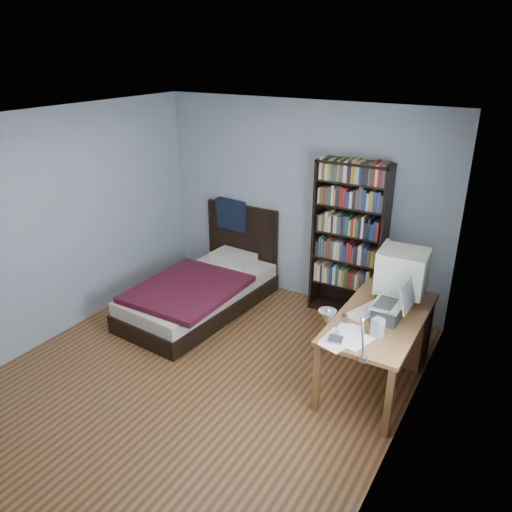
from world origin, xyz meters
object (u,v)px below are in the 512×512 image
object	(u,v)px
crt_monitor	(401,271)
soda_can	(378,296)
bookshelf	(349,240)
desk_lamp	(334,322)
speaker	(377,328)
keyboard	(369,311)
bed	(203,289)
laptop	(389,310)
desk	(390,326)

from	to	relation	value
crt_monitor	soda_can	xyz separation A→B (m)	(-0.15, -0.18, -0.23)
crt_monitor	bookshelf	bearing A→B (deg)	137.98
desk_lamp	bookshelf	distance (m)	2.47
speaker	soda_can	distance (m)	0.65
keyboard	bed	xyz separation A→B (m)	(-2.22, 0.35, -0.49)
keyboard	laptop	bearing A→B (deg)	4.72
desk_lamp	bed	size ratio (longest dim) A/B	0.30
desk_lamp	speaker	bearing A→B (deg)	82.82
keyboard	desk_lamp	bearing A→B (deg)	-66.52
keyboard	bookshelf	bearing A→B (deg)	138.12
crt_monitor	desk_lamp	distance (m)	1.62
keyboard	soda_can	xyz separation A→B (m)	(0.01, 0.25, 0.05)
laptop	desk_lamp	world-z (taller)	desk_lamp
soda_can	laptop	bearing A→B (deg)	-56.26
crt_monitor	bed	distance (m)	2.50
bookshelf	bed	bearing A→B (deg)	-152.76
keyboard	bookshelf	world-z (taller)	bookshelf
crt_monitor	soda_can	world-z (taller)	crt_monitor
bed	crt_monitor	bearing A→B (deg)	1.84
laptop	soda_can	size ratio (longest dim) A/B	3.23
keyboard	speaker	xyz separation A→B (m)	(0.20, -0.37, 0.07)
crt_monitor	speaker	size ratio (longest dim) A/B	2.98
crt_monitor	desk_lamp	size ratio (longest dim) A/B	0.81
desk	desk_lamp	size ratio (longest dim) A/B	2.29
keyboard	bookshelf	distance (m)	1.34
soda_can	desk	bearing A→B (deg)	54.50
speaker	bookshelf	size ratio (longest dim) A/B	0.09
laptop	bed	size ratio (longest dim) A/B	0.19
crt_monitor	speaker	distance (m)	0.83
bed	speaker	bearing A→B (deg)	-16.59
keyboard	desk	bearing A→B (deg)	91.88
laptop	soda_can	world-z (taller)	laptop
crt_monitor	bookshelf	world-z (taller)	bookshelf
keyboard	bookshelf	size ratio (longest dim) A/B	0.24
desk	crt_monitor	distance (m)	0.62
laptop	speaker	bearing A→B (deg)	-91.04
desk_lamp	bookshelf	xyz separation A→B (m)	(-0.75, 2.33, -0.30)
bookshelf	soda_can	bearing A→B (deg)	-54.03
crt_monitor	soda_can	size ratio (longest dim) A/B	4.11
laptop	desk_lamp	size ratio (longest dim) A/B	0.64
laptop	keyboard	size ratio (longest dim) A/B	0.91
desk	speaker	bearing A→B (deg)	-84.31
crt_monitor	bed	xyz separation A→B (m)	(-2.37, -0.08, -0.77)
keyboard	speaker	size ratio (longest dim) A/B	2.57
desk	bookshelf	size ratio (longest dim) A/B	0.79
speaker	bed	xyz separation A→B (m)	(-2.42, 0.72, -0.56)
bed	desk_lamp	bearing A→B (deg)	-33.31
desk_lamp	laptop	bearing A→B (deg)	84.55
speaker	bookshelf	world-z (taller)	bookshelf
desk	soda_can	distance (m)	0.43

